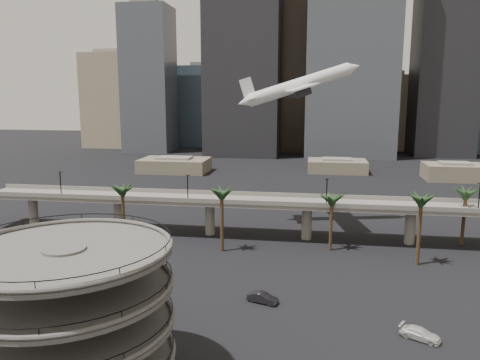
% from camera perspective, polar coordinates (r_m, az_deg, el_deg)
% --- Properties ---
extents(parking_ramp, '(22.20, 22.20, 17.35)m').
position_cam_1_polar(parking_ramp, '(53.82, -20.23, -14.27)').
color(parking_ramp, '#494744').
rests_on(parking_ramp, ground).
extents(overpass, '(130.00, 9.30, 14.70)m').
position_cam_1_polar(overpass, '(104.97, 2.16, -3.07)').
color(overpass, slate).
rests_on(overpass, ground).
extents(palm_trees, '(76.40, 18.40, 14.00)m').
position_cam_1_polar(palm_trees, '(95.79, 8.52, -2.06)').
color(palm_trees, '#4A321F').
rests_on(palm_trees, ground).
extents(low_buildings, '(135.00, 27.50, 6.80)m').
position_cam_1_polar(low_buildings, '(190.97, 7.32, 1.57)').
color(low_buildings, '#665A4B').
rests_on(low_buildings, ground).
extents(skyline, '(269.00, 86.00, 124.97)m').
position_cam_1_polar(skyline, '(263.89, 9.87, 13.24)').
color(skyline, gray).
rests_on(skyline, ground).
extents(airborne_jet, '(29.87, 27.00, 11.91)m').
position_cam_1_polar(airborne_jet, '(113.76, 7.13, 11.34)').
color(airborne_jet, silver).
rests_on(airborne_jet, ground).
extents(car_a, '(4.61, 2.13, 1.53)m').
position_cam_1_polar(car_a, '(73.29, -10.30, -14.78)').
color(car_a, '#B61A2B').
rests_on(car_a, ground).
extents(car_b, '(5.12, 3.07, 1.59)m').
position_cam_1_polar(car_b, '(74.52, 2.78, -14.15)').
color(car_b, black).
rests_on(car_b, ground).
extents(car_c, '(5.65, 4.38, 1.53)m').
position_cam_1_polar(car_c, '(68.83, 21.10, -17.08)').
color(car_c, silver).
rests_on(car_c, ground).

